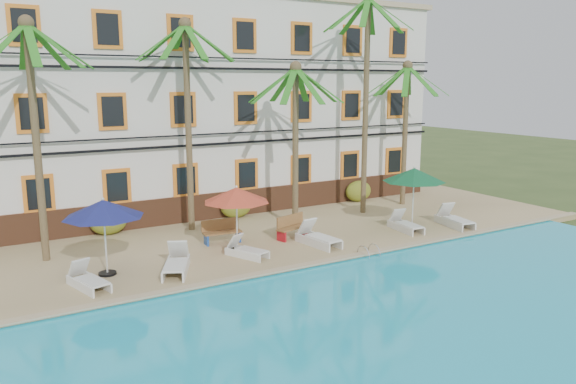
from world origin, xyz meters
TOP-DOWN VIEW (x-y plane):
  - ground at (0.00, 0.00)m, footprint 100.00×100.00m
  - pool_deck at (0.00, 5.00)m, footprint 30.00×12.00m
  - swimming_pool at (0.00, -7.00)m, footprint 26.00×12.00m
  - pool_coping at (0.00, -0.90)m, footprint 30.00×0.35m
  - hotel_building at (0.00, 9.98)m, footprint 25.40×6.44m
  - palm_a at (-7.72, 4.28)m, footprint 4.08×4.08m
  - palm_b at (-1.78, 5.64)m, footprint 4.08×4.08m
  - palm_c at (2.34, 3.93)m, footprint 4.08×4.08m
  - palm_d at (6.48, 4.47)m, footprint 4.08×4.08m
  - palm_e at (9.41, 4.95)m, footprint 4.08×4.08m
  - shrub_left at (-5.01, 6.60)m, footprint 1.50×0.90m
  - shrub_mid at (0.76, 6.60)m, footprint 1.50×0.90m
  - shrub_right at (7.83, 6.60)m, footprint 1.50×0.90m
  - umbrella_blue at (-6.22, 1.62)m, footprint 2.57×2.57m
  - umbrella_red at (-1.43, 1.88)m, footprint 2.47×2.47m
  - umbrella_green at (6.58, 1.17)m, footprint 2.67×2.67m
  - lounger_a at (-7.01, 0.68)m, footprint 1.06×1.86m
  - lounger_b at (-4.20, 0.72)m, footprint 1.53×2.12m
  - lounger_c at (-1.47, 1.05)m, footprint 1.19×1.74m
  - lounger_d at (1.56, 0.98)m, footprint 0.97×2.09m
  - lounger_e at (5.91, 0.88)m, footprint 0.85×1.88m
  - lounger_f at (8.27, 0.37)m, footprint 1.08×2.11m
  - bench_left at (-1.49, 3.14)m, footprint 1.54×0.63m
  - bench_right at (1.20, 2.37)m, footprint 1.57×0.88m
  - pool_ladder at (2.47, -1.00)m, footprint 0.54×0.74m

SIDE VIEW (x-z plane):
  - ground at x=0.00m, z-range 0.00..0.00m
  - swimming_pool at x=0.00m, z-range 0.00..0.20m
  - pool_deck at x=0.00m, z-range 0.00..0.25m
  - pool_ladder at x=2.47m, z-range -0.12..0.62m
  - pool_coping at x=0.00m, z-range 0.25..0.31m
  - lounger_c at x=-1.47m, z-range 0.11..0.89m
  - lounger_a at x=-7.01m, z-range 0.10..0.93m
  - lounger_e at x=5.91m, z-range 0.10..0.96m
  - lounger_b at x=-4.20m, z-range 0.08..1.03m
  - lounger_f at x=8.27m, z-range 0.08..1.03m
  - lounger_d at x=1.56m, z-range 0.08..1.04m
  - bench_left at x=-1.49m, z-range 0.26..1.18m
  - bench_right at x=1.20m, z-range 0.26..1.18m
  - shrub_left at x=-5.01m, z-range 0.25..1.35m
  - shrub_mid at x=0.76m, z-range 0.25..1.35m
  - shrub_right at x=7.83m, z-range 0.25..1.35m
  - umbrella_red at x=-1.43m, z-range 1.12..3.59m
  - umbrella_blue at x=-6.22m, z-range 1.16..3.73m
  - umbrella_green at x=6.58m, z-range 1.19..3.85m
  - palm_c at x=2.34m, z-range 1.28..8.31m
  - palm_e at x=9.41m, z-range 1.30..8.51m
  - hotel_building at x=0.00m, z-range 0.26..10.49m
  - palm_a at x=-7.72m, z-range 1.39..9.71m
  - palm_b at x=-1.78m, z-range 1.42..10.12m
  - palm_d at x=6.48m, z-range 1.50..11.64m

